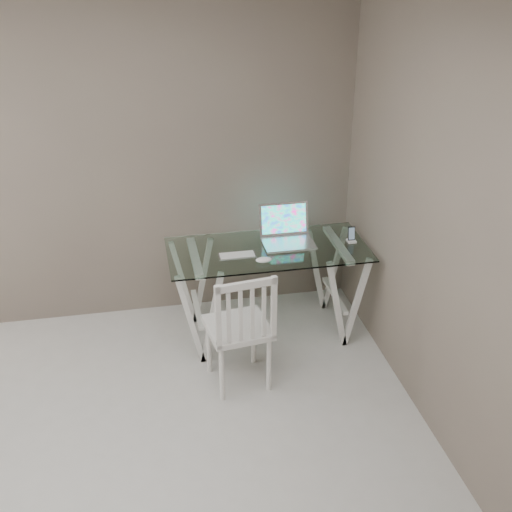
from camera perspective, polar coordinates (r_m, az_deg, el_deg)
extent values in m
cube|color=#6A5E53|center=(5.01, -13.98, 8.44)|extent=(4.00, 0.02, 2.70)
cube|color=#6A5E53|center=(3.41, 20.68, -1.53)|extent=(0.02, 4.50, 2.70)
cube|color=silver|center=(4.80, 1.06, 0.58)|extent=(1.50, 0.70, 0.01)
cube|color=silver|center=(4.91, -5.28, -3.92)|extent=(0.24, 0.62, 0.72)
cube|color=silver|center=(5.11, 7.06, -2.68)|extent=(0.24, 0.62, 0.72)
cube|color=silver|center=(4.42, -1.62, -6.36)|extent=(0.47, 0.47, 0.04)
cylinder|color=silver|center=(4.39, -3.05, -10.43)|extent=(0.04, 0.04, 0.43)
cylinder|color=silver|center=(4.47, 1.17, -9.60)|extent=(0.04, 0.04, 0.43)
cylinder|color=silver|center=(4.65, -4.21, -8.03)|extent=(0.04, 0.04, 0.43)
cylinder|color=silver|center=(4.73, -0.23, -7.29)|extent=(0.04, 0.04, 0.43)
cube|color=silver|center=(4.14, -0.86, -5.06)|extent=(0.42, 0.08, 0.47)
cube|color=silver|center=(4.87, 2.89, 1.13)|extent=(0.39, 0.27, 0.02)
cube|color=#19D899|center=(4.96, 2.48, 3.33)|extent=(0.39, 0.07, 0.25)
cube|color=silver|center=(4.70, -1.69, 0.07)|extent=(0.27, 0.12, 0.01)
ellipsoid|color=white|center=(4.60, 0.68, -0.35)|extent=(0.12, 0.07, 0.04)
cube|color=white|center=(4.96, 8.47, 1.32)|extent=(0.07, 0.07, 0.01)
cube|color=black|center=(4.94, 8.49, 2.00)|extent=(0.05, 0.03, 0.11)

